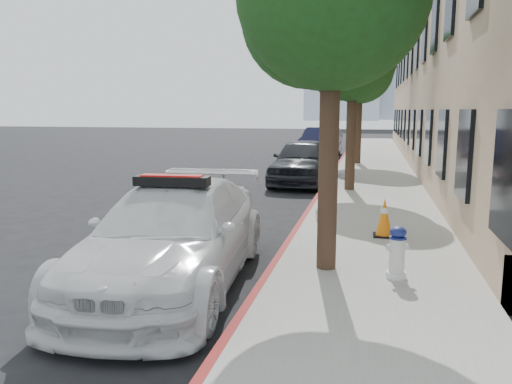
{
  "coord_description": "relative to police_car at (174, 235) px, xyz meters",
  "views": [
    {
      "loc": [
        3.53,
        -9.57,
        2.59
      ],
      "look_at": [
        1.35,
        -0.19,
        1.0
      ],
      "focal_mm": 35.0,
      "sensor_mm": 36.0,
      "label": 1
    }
  ],
  "objects": [
    {
      "name": "ground",
      "position": [
        -0.71,
        2.85,
        -0.76
      ],
      "size": [
        120.0,
        120.0,
        0.0
      ],
      "primitive_type": "plane",
      "color": "black",
      "rests_on": "ground"
    },
    {
      "name": "parked_car_far",
      "position": [
        0.04,
        21.31,
        0.05
      ],
      "size": [
        2.19,
        5.05,
        1.62
      ],
      "primitive_type": "imported",
      "rotation": [
        0.0,
        0.0,
        -0.1
      ],
      "color": "#151736",
      "rests_on": "ground"
    },
    {
      "name": "tree_far",
      "position": [
        2.22,
        16.83,
        3.63
      ],
      "size": [
        3.1,
        3.0,
        5.81
      ],
      "color": "black",
      "rests_on": "sidewalk"
    },
    {
      "name": "police_car",
      "position": [
        0.0,
        0.0,
        0.0
      ],
      "size": [
        2.49,
        5.34,
        1.66
      ],
      "rotation": [
        0.0,
        0.0,
        0.07
      ],
      "color": "silver",
      "rests_on": "ground"
    },
    {
      "name": "fire_hydrant",
      "position": [
        3.24,
        0.59,
        -0.23
      ],
      "size": [
        0.33,
        0.3,
        0.78
      ],
      "rotation": [
        0.0,
        0.0,
        0.33
      ],
      "color": "silver",
      "rests_on": "sidewalk"
    },
    {
      "name": "traffic_cone",
      "position": [
        3.11,
        3.06,
        -0.23
      ],
      "size": [
        0.4,
        0.4,
        0.76
      ],
      "rotation": [
        0.0,
        0.0,
        0.01
      ],
      "color": "black",
      "rests_on": "sidewalk"
    },
    {
      "name": "parked_car_mid",
      "position": [
        0.49,
        10.71,
        0.05
      ],
      "size": [
        2.07,
        4.79,
        1.61
      ],
      "primitive_type": "imported",
      "rotation": [
        0.0,
        0.0,
        -0.04
      ],
      "color": "black",
      "rests_on": "ground"
    },
    {
      "name": "tower_right",
      "position": [
        8.29,
        137.85,
        21.24
      ],
      "size": [
        14.0,
        14.0,
        44.0
      ],
      "primitive_type": "cube",
      "color": "#9EA8B7",
      "rests_on": "ground"
    },
    {
      "name": "building",
      "position": [
        8.49,
        17.85,
        4.24
      ],
      "size": [
        8.0,
        36.0,
        10.0
      ],
      "primitive_type": "cube",
      "color": "tan",
      "rests_on": "ground"
    },
    {
      "name": "sidewalk",
      "position": [
        2.89,
        12.85,
        -0.68
      ],
      "size": [
        3.2,
        50.0,
        0.15
      ],
      "primitive_type": "cube",
      "color": "gray",
      "rests_on": "ground"
    },
    {
      "name": "curb_strip",
      "position": [
        1.35,
        12.85,
        -0.68
      ],
      "size": [
        0.12,
        50.0,
        0.15
      ],
      "primitive_type": "cube",
      "color": "maroon",
      "rests_on": "ground"
    },
    {
      "name": "tree_mid",
      "position": [
        2.22,
        8.83,
        3.4
      ],
      "size": [
        2.77,
        2.64,
        5.43
      ],
      "color": "black",
      "rests_on": "sidewalk"
    }
  ]
}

